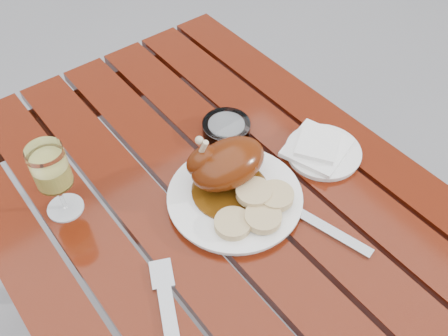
# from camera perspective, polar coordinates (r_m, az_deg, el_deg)

# --- Properties ---
(table) EXTENTS (0.80, 1.20, 0.75)m
(table) POSITION_cam_1_polar(r_m,az_deg,el_deg) (1.29, 0.19, -15.13)
(table) COLOR #631E0B
(table) RESTS_ON ground
(dinner_plate) EXTENTS (0.31, 0.31, 0.02)m
(dinner_plate) POSITION_cam_1_polar(r_m,az_deg,el_deg) (0.98, 1.24, -3.42)
(dinner_plate) COLOR white
(dinner_plate) RESTS_ON table
(roast_duck) EXTENTS (0.17, 0.16, 0.12)m
(roast_duck) POSITION_cam_1_polar(r_m,az_deg,el_deg) (0.97, 0.10, 0.40)
(roast_duck) COLOR #502B09
(roast_duck) RESTS_ON dinner_plate
(bread_dumplings) EXTENTS (0.17, 0.12, 0.03)m
(bread_dumplings) POSITION_cam_1_polar(r_m,az_deg,el_deg) (0.94, 3.74, -4.47)
(bread_dumplings) COLOR tan
(bread_dumplings) RESTS_ON dinner_plate
(wine_glass) EXTENTS (0.07, 0.07, 0.17)m
(wine_glass) POSITION_cam_1_polar(r_m,az_deg,el_deg) (0.96, -18.73, -1.43)
(wine_glass) COLOR #F2EE6E
(wine_glass) RESTS_ON table
(side_plate) EXTENTS (0.21, 0.21, 0.01)m
(side_plate) POSITION_cam_1_polar(r_m,az_deg,el_deg) (1.09, 11.26, 1.80)
(side_plate) COLOR white
(side_plate) RESTS_ON table
(napkin) EXTENTS (0.16, 0.15, 0.01)m
(napkin) POSITION_cam_1_polar(r_m,az_deg,el_deg) (1.08, 10.60, 2.31)
(napkin) COLOR white
(napkin) RESTS_ON side_plate
(ashtray) EXTENTS (0.14, 0.14, 0.03)m
(ashtray) POSITION_cam_1_polar(r_m,az_deg,el_deg) (1.11, 0.27, 4.64)
(ashtray) COLOR #B2B7BC
(ashtray) RESTS_ON table
(fork) EXTENTS (0.11, 0.19, 0.01)m
(fork) POSITION_cam_1_polar(r_m,az_deg,el_deg) (0.86, -6.23, -17.07)
(fork) COLOR gray
(fork) RESTS_ON table
(knife) EXTENTS (0.08, 0.22, 0.01)m
(knife) POSITION_cam_1_polar(r_m,az_deg,el_deg) (0.97, 10.67, -6.28)
(knife) COLOR gray
(knife) RESTS_ON table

